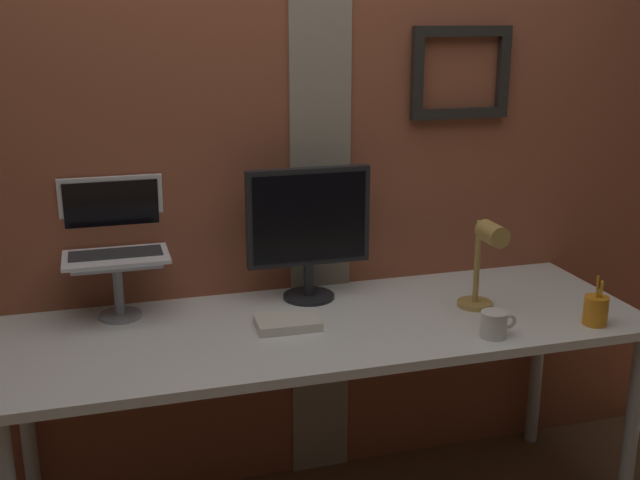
# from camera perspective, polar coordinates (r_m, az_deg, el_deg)

# --- Properties ---
(brick_wall_back) EXTENTS (3.43, 0.16, 2.40)m
(brick_wall_back) POSITION_cam_1_polar(r_m,az_deg,el_deg) (2.79, -3.33, 5.48)
(brick_wall_back) COLOR brown
(brick_wall_back) RESTS_ON ground_plane
(desk) EXTENTS (2.08, 0.71, 0.76)m
(desk) POSITION_cam_1_polar(r_m,az_deg,el_deg) (2.58, 0.63, -7.41)
(desk) COLOR white
(desk) RESTS_ON ground_plane
(monitor) EXTENTS (0.43, 0.18, 0.46)m
(monitor) POSITION_cam_1_polar(r_m,az_deg,el_deg) (2.68, -0.84, 1.22)
(monitor) COLOR black
(monitor) RESTS_ON desk
(laptop_stand) EXTENTS (0.28, 0.22, 0.20)m
(laptop_stand) POSITION_cam_1_polar(r_m,az_deg,el_deg) (2.63, -14.51, -2.69)
(laptop_stand) COLOR gray
(laptop_stand) RESTS_ON desk
(laptop) EXTENTS (0.34, 0.25, 0.25)m
(laptop) POSITION_cam_1_polar(r_m,az_deg,el_deg) (2.65, -14.78, 0.55)
(laptop) COLOR white
(laptop) RESTS_ON laptop_stand
(desk_lamp) EXTENTS (0.12, 0.20, 0.32)m
(desk_lamp) POSITION_cam_1_polar(r_m,az_deg,el_deg) (2.63, 11.95, -1.18)
(desk_lamp) COLOR tan
(desk_lamp) RESTS_ON desk
(pen_cup) EXTENTS (0.08, 0.08, 0.17)m
(pen_cup) POSITION_cam_1_polar(r_m,az_deg,el_deg) (2.67, 19.43, -4.83)
(pen_cup) COLOR orange
(pen_cup) RESTS_ON desk
(coffee_mug) EXTENTS (0.12, 0.08, 0.08)m
(coffee_mug) POSITION_cam_1_polar(r_m,az_deg,el_deg) (2.49, 12.58, -6.01)
(coffee_mug) COLOR silver
(coffee_mug) RESTS_ON desk
(paper_clutter_stack) EXTENTS (0.20, 0.15, 0.03)m
(paper_clutter_stack) POSITION_cam_1_polar(r_m,az_deg,el_deg) (2.51, -2.37, -6.02)
(paper_clutter_stack) COLOR silver
(paper_clutter_stack) RESTS_ON desk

